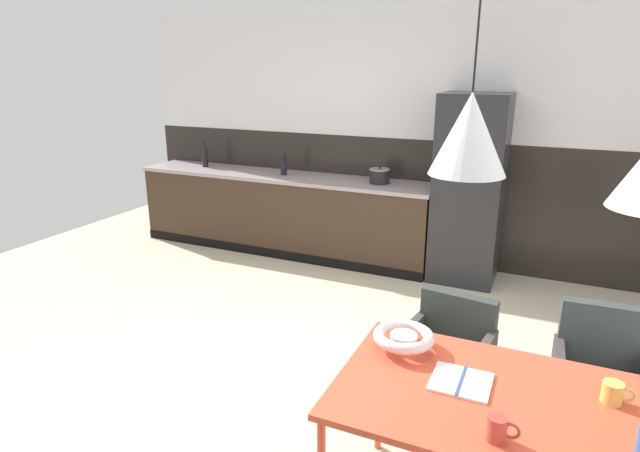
{
  "coord_description": "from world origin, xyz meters",
  "views": [
    {
      "loc": [
        1.29,
        -2.69,
        2.06
      ],
      "look_at": [
        -0.21,
        0.61,
        0.96
      ],
      "focal_mm": 29.5,
      "sensor_mm": 36.0,
      "label": 1
    }
  ],
  "objects_px": {
    "refrigerator_column": "(469,190)",
    "armchair_near_window": "(602,363)",
    "fruit_bowl": "(404,338)",
    "open_book": "(461,382)",
    "armchair_far_side": "(449,342)",
    "mug_tall_blue": "(498,429)",
    "dining_table": "(527,414)",
    "bottle_oil_tall": "(284,166)",
    "pendant_lamp_over_table_near": "(469,134)",
    "bottle_wine_green": "(205,156)",
    "cooking_pot": "(380,176)",
    "mug_wide_latte": "(613,393)"
  },
  "relations": [
    {
      "from": "refrigerator_column",
      "to": "armchair_near_window",
      "type": "height_order",
      "value": "refrigerator_column"
    },
    {
      "from": "fruit_bowl",
      "to": "open_book",
      "type": "xyz_separation_m",
      "value": [
        0.3,
        -0.18,
        -0.05
      ]
    },
    {
      "from": "armchair_far_side",
      "to": "mug_tall_blue",
      "type": "xyz_separation_m",
      "value": [
        0.37,
        -1.12,
        0.31
      ]
    },
    {
      "from": "dining_table",
      "to": "mug_tall_blue",
      "type": "height_order",
      "value": "mug_tall_blue"
    },
    {
      "from": "bottle_oil_tall",
      "to": "pendant_lamp_over_table_near",
      "type": "bearing_deg",
      "value": -51.88
    },
    {
      "from": "open_book",
      "to": "bottle_oil_tall",
      "type": "bearing_deg",
      "value": 129.21
    },
    {
      "from": "bottle_oil_tall",
      "to": "pendant_lamp_over_table_near",
      "type": "distance_m",
      "value": 4.09
    },
    {
      "from": "refrigerator_column",
      "to": "dining_table",
      "type": "height_order",
      "value": "refrigerator_column"
    },
    {
      "from": "bottle_oil_tall",
      "to": "bottle_wine_green",
      "type": "height_order",
      "value": "bottle_wine_green"
    },
    {
      "from": "refrigerator_column",
      "to": "fruit_bowl",
      "type": "height_order",
      "value": "refrigerator_column"
    },
    {
      "from": "refrigerator_column",
      "to": "bottle_wine_green",
      "type": "relative_size",
      "value": 5.63
    },
    {
      "from": "cooking_pot",
      "to": "pendant_lamp_over_table_near",
      "type": "distance_m",
      "value": 3.56
    },
    {
      "from": "bottle_wine_green",
      "to": "pendant_lamp_over_table_near",
      "type": "height_order",
      "value": "pendant_lamp_over_table_near"
    },
    {
      "from": "dining_table",
      "to": "bottle_oil_tall",
      "type": "height_order",
      "value": "bottle_oil_tall"
    },
    {
      "from": "refrigerator_column",
      "to": "fruit_bowl",
      "type": "distance_m",
      "value": 2.91
    },
    {
      "from": "armchair_near_window",
      "to": "cooking_pot",
      "type": "xyz_separation_m",
      "value": [
        -2.01,
        2.2,
        0.46
      ]
    },
    {
      "from": "fruit_bowl",
      "to": "mug_wide_latte",
      "type": "bearing_deg",
      "value": -3.9
    },
    {
      "from": "armchair_near_window",
      "to": "open_book",
      "type": "xyz_separation_m",
      "value": [
        -0.62,
        -0.9,
        0.26
      ]
    },
    {
      "from": "refrigerator_column",
      "to": "bottle_wine_green",
      "type": "distance_m",
      "value": 3.14
    },
    {
      "from": "refrigerator_column",
      "to": "mug_wide_latte",
      "type": "xyz_separation_m",
      "value": [
        1.06,
        -2.97,
        -0.11
      ]
    },
    {
      "from": "pendant_lamp_over_table_near",
      "to": "bottle_oil_tall",
      "type": "bearing_deg",
      "value": 128.12
    },
    {
      "from": "armchair_near_window",
      "to": "mug_wide_latte",
      "type": "height_order",
      "value": "mug_wide_latte"
    },
    {
      "from": "refrigerator_column",
      "to": "mug_tall_blue",
      "type": "bearing_deg",
      "value": -78.96
    },
    {
      "from": "armchair_near_window",
      "to": "armchair_far_side",
      "type": "height_order",
      "value": "armchair_near_window"
    },
    {
      "from": "cooking_pot",
      "to": "bottle_oil_tall",
      "type": "height_order",
      "value": "bottle_oil_tall"
    },
    {
      "from": "open_book",
      "to": "pendant_lamp_over_table_near",
      "type": "xyz_separation_m",
      "value": [
        -0.04,
        -0.07,
        1.06
      ]
    },
    {
      "from": "refrigerator_column",
      "to": "mug_tall_blue",
      "type": "relative_size",
      "value": 15.46
    },
    {
      "from": "mug_tall_blue",
      "to": "refrigerator_column",
      "type": "bearing_deg",
      "value": 101.04
    },
    {
      "from": "armchair_far_side",
      "to": "bottle_oil_tall",
      "type": "height_order",
      "value": "bottle_oil_tall"
    },
    {
      "from": "refrigerator_column",
      "to": "open_book",
      "type": "distance_m",
      "value": 3.12
    },
    {
      "from": "dining_table",
      "to": "open_book",
      "type": "relative_size",
      "value": 6.27
    },
    {
      "from": "armchair_near_window",
      "to": "armchair_far_side",
      "type": "xyz_separation_m",
      "value": [
        -0.81,
        -0.1,
        -0.01
      ]
    },
    {
      "from": "armchair_near_window",
      "to": "bottle_wine_green",
      "type": "height_order",
      "value": "bottle_wine_green"
    },
    {
      "from": "fruit_bowl",
      "to": "mug_wide_latte",
      "type": "height_order",
      "value": "fruit_bowl"
    },
    {
      "from": "bottle_oil_tall",
      "to": "pendant_lamp_over_table_near",
      "type": "height_order",
      "value": "pendant_lamp_over_table_near"
    },
    {
      "from": "open_book",
      "to": "bottle_wine_green",
      "type": "relative_size",
      "value": 0.77
    },
    {
      "from": "open_book",
      "to": "pendant_lamp_over_table_near",
      "type": "bearing_deg",
      "value": -118.34
    },
    {
      "from": "armchair_far_side",
      "to": "bottle_wine_green",
      "type": "height_order",
      "value": "bottle_wine_green"
    },
    {
      "from": "refrigerator_column",
      "to": "dining_table",
      "type": "xyz_separation_m",
      "value": [
        0.75,
        -3.12,
        -0.2
      ]
    },
    {
      "from": "mug_wide_latte",
      "to": "mug_tall_blue",
      "type": "bearing_deg",
      "value": -132.88
    },
    {
      "from": "bottle_oil_tall",
      "to": "bottle_wine_green",
      "type": "distance_m",
      "value": 1.1
    },
    {
      "from": "open_book",
      "to": "bottle_wine_green",
      "type": "distance_m",
      "value": 4.78
    },
    {
      "from": "dining_table",
      "to": "cooking_pot",
      "type": "relative_size",
      "value": 7.33
    },
    {
      "from": "mug_wide_latte",
      "to": "pendant_lamp_over_table_near",
      "type": "height_order",
      "value": "pendant_lamp_over_table_near"
    },
    {
      "from": "armchair_far_side",
      "to": "bottle_oil_tall",
      "type": "distance_m",
      "value": 3.28
    },
    {
      "from": "dining_table",
      "to": "open_book",
      "type": "distance_m",
      "value": 0.28
    },
    {
      "from": "armchair_near_window",
      "to": "bottle_wine_green",
      "type": "distance_m",
      "value": 4.81
    },
    {
      "from": "armchair_far_side",
      "to": "mug_tall_blue",
      "type": "height_order",
      "value": "mug_tall_blue"
    },
    {
      "from": "armchair_far_side",
      "to": "pendant_lamp_over_table_near",
      "type": "height_order",
      "value": "pendant_lamp_over_table_near"
    },
    {
      "from": "pendant_lamp_over_table_near",
      "to": "cooking_pot",
      "type": "bearing_deg",
      "value": 113.15
    }
  ]
}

